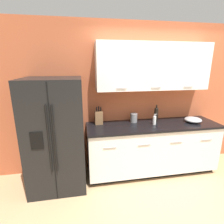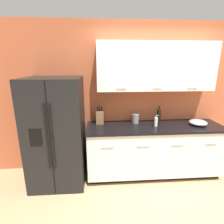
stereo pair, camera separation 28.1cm
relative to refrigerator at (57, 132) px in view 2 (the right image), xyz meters
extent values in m
plane|color=tan|center=(1.76, -0.98, -0.86)|extent=(14.00, 14.00, 0.00)
cube|color=#BC5B38|center=(1.76, 0.41, 0.44)|extent=(10.00, 0.05, 2.60)
cube|color=white|center=(1.61, 0.22, 1.01)|extent=(1.91, 0.32, 0.76)
cylinder|color=#99999E|center=(1.04, 0.05, 0.69)|extent=(0.16, 0.01, 0.01)
cylinder|color=#99999E|center=(1.61, 0.05, 0.69)|extent=(0.16, 0.01, 0.01)
cylinder|color=#99999E|center=(2.18, 0.05, 0.69)|extent=(0.16, 0.01, 0.01)
cube|color=black|center=(1.61, 0.10, -0.82)|extent=(2.22, 0.54, 0.09)
cube|color=white|center=(1.61, 0.06, -0.38)|extent=(2.26, 0.62, 0.79)
cube|color=black|center=(1.61, 0.05, 0.03)|extent=(2.28, 0.64, 0.03)
cylinder|color=#99999E|center=(0.80, -0.26, -0.16)|extent=(0.20, 0.01, 0.01)
cylinder|color=#99999E|center=(1.34, -0.26, -0.16)|extent=(0.20, 0.01, 0.01)
cylinder|color=#99999E|center=(1.88, -0.26, -0.16)|extent=(0.20, 0.01, 0.01)
cylinder|color=#99999E|center=(2.42, -0.26, -0.16)|extent=(0.20, 0.01, 0.01)
cube|color=black|center=(0.00, 0.00, 0.00)|extent=(0.84, 0.75, 1.72)
cube|color=black|center=(0.00, -0.38, 0.00)|extent=(0.01, 0.01, 1.69)
cylinder|color=black|center=(-0.03, -0.39, 0.09)|extent=(0.02, 0.02, 0.95)
cylinder|color=black|center=(0.04, -0.39, 0.09)|extent=(0.02, 0.02, 0.95)
cube|color=black|center=(-0.19, -0.38, 0.09)|extent=(0.16, 0.01, 0.24)
cube|color=olive|center=(0.69, 0.23, 0.16)|extent=(0.13, 0.10, 0.23)
cylinder|color=black|center=(0.65, 0.24, 0.31)|extent=(0.02, 0.03, 0.06)
cylinder|color=black|center=(0.65, 0.21, 0.32)|extent=(0.02, 0.03, 0.09)
cylinder|color=black|center=(0.69, 0.24, 0.32)|extent=(0.02, 0.04, 0.09)
cylinder|color=black|center=(0.69, 0.21, 0.32)|extent=(0.02, 0.03, 0.08)
cylinder|color=black|center=(0.72, 0.24, 0.31)|extent=(0.02, 0.03, 0.07)
cylinder|color=black|center=(1.72, 0.21, 0.16)|extent=(0.07, 0.07, 0.21)
sphere|color=black|center=(1.72, 0.21, 0.27)|extent=(0.07, 0.07, 0.07)
cylinder|color=black|center=(1.72, 0.21, 0.29)|extent=(0.02, 0.02, 0.07)
cylinder|color=black|center=(1.72, 0.21, 0.34)|extent=(0.03, 0.03, 0.02)
cylinder|color=white|center=(1.61, 0.04, 0.13)|extent=(0.05, 0.05, 0.15)
cylinder|color=#B2B2B5|center=(1.61, 0.04, 0.22)|extent=(0.02, 0.02, 0.04)
cylinder|color=#B2B2B5|center=(1.63, 0.04, 0.23)|extent=(0.03, 0.01, 0.01)
cylinder|color=gray|center=(1.31, 0.23, 0.12)|extent=(0.12, 0.12, 0.14)
cylinder|color=gray|center=(1.31, 0.23, 0.20)|extent=(0.12, 0.12, 0.01)
sphere|color=gray|center=(1.31, 0.23, 0.21)|extent=(0.02, 0.02, 0.02)
ellipsoid|color=#A3A3A5|center=(2.34, 0.04, 0.10)|extent=(0.29, 0.29, 0.09)
camera|label=1|loc=(0.41, -2.60, 1.05)|focal=28.00mm
camera|label=2|loc=(0.69, -2.64, 1.05)|focal=28.00mm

